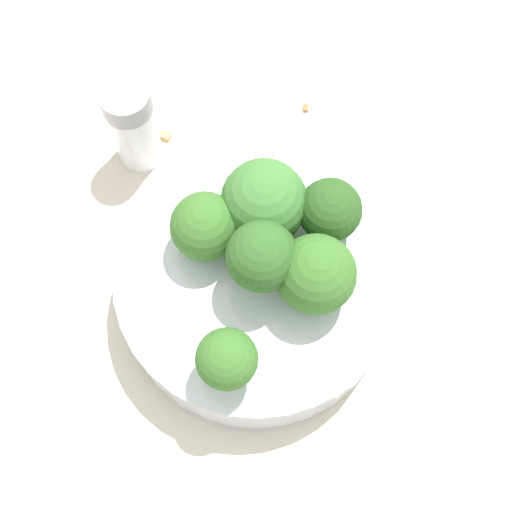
# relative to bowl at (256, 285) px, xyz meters

# --- Properties ---
(ground_plane) EXTENTS (3.00, 3.00, 0.00)m
(ground_plane) POSITION_rel_bowl_xyz_m (0.00, 0.00, -0.03)
(ground_plane) COLOR beige
(bowl) EXTENTS (0.19, 0.19, 0.05)m
(bowl) POSITION_rel_bowl_xyz_m (0.00, 0.00, 0.00)
(bowl) COLOR silver
(bowl) RESTS_ON ground_plane
(broccoli_floret_0) EXTENTS (0.05, 0.05, 0.06)m
(broccoli_floret_0) POSITION_rel_bowl_xyz_m (-0.00, 0.01, 0.06)
(broccoli_floret_0) COLOR #7A9E5B
(broccoli_floret_0) RESTS_ON bowl
(broccoli_floret_1) EXTENTS (0.04, 0.04, 0.05)m
(broccoli_floret_1) POSITION_rel_bowl_xyz_m (-0.06, 0.01, 0.06)
(broccoli_floret_1) COLOR #84AD66
(broccoli_floret_1) RESTS_ON bowl
(broccoli_floret_2) EXTENTS (0.06, 0.06, 0.06)m
(broccoli_floret_2) POSITION_rel_bowl_xyz_m (-0.03, -0.02, 0.06)
(broccoli_floret_2) COLOR #8EB770
(broccoli_floret_2) RESTS_ON bowl
(broccoli_floret_3) EXTENTS (0.04, 0.04, 0.05)m
(broccoli_floret_3) POSITION_rel_bowl_xyz_m (0.06, 0.03, 0.06)
(broccoli_floret_3) COLOR #84AD66
(broccoli_floret_3) RESTS_ON bowl
(broccoli_floret_4) EXTENTS (0.05, 0.05, 0.05)m
(broccoli_floret_4) POSITION_rel_bowl_xyz_m (0.01, -0.04, 0.05)
(broccoli_floret_4) COLOR #8EB770
(broccoli_floret_4) RESTS_ON bowl
(broccoli_floret_5) EXTENTS (0.05, 0.05, 0.06)m
(broccoli_floret_5) POSITION_rel_bowl_xyz_m (-0.02, 0.04, 0.06)
(broccoli_floret_5) COLOR #8EB770
(broccoli_floret_5) RESTS_ON bowl
(pepper_shaker) EXTENTS (0.04, 0.04, 0.08)m
(pepper_shaker) POSITION_rel_bowl_xyz_m (-0.02, -0.15, 0.02)
(pepper_shaker) COLOR silver
(pepper_shaker) RESTS_ON ground_plane
(almond_crumb_0) EXTENTS (0.01, 0.01, 0.01)m
(almond_crumb_0) POSITION_rel_bowl_xyz_m (-0.05, -0.15, -0.02)
(almond_crumb_0) COLOR tan
(almond_crumb_0) RESTS_ON ground_plane
(almond_crumb_1) EXTENTS (0.01, 0.01, 0.01)m
(almond_crumb_1) POSITION_rel_bowl_xyz_m (-0.15, -0.08, -0.02)
(almond_crumb_1) COLOR olive
(almond_crumb_1) RESTS_ON ground_plane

